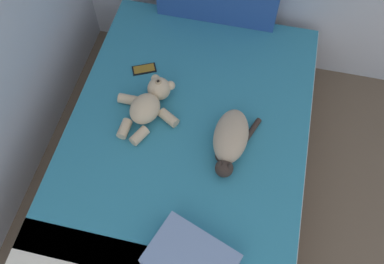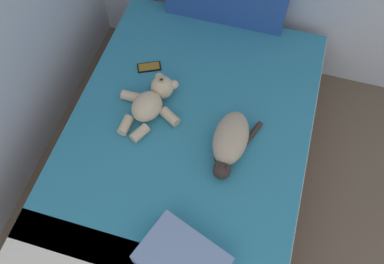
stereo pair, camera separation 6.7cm
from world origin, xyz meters
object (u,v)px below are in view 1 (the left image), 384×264
Objects in this scene: cell_phone at (144,69)px; bed at (187,152)px; throw_pillow at (191,260)px; cat at (230,139)px; teddy_bear at (149,103)px.

bed is at bearing -46.73° from cell_phone.
cell_phone is at bearing 116.80° from throw_pillow.
cat is at bearing -6.66° from bed.
teddy_bear reaches higher than cell_phone.
throw_pillow is at bearing -95.66° from cat.
cell_phone is (-0.62, 0.42, -0.07)m from cat.
cat reaches higher than cell_phone.
teddy_bear is 1.16× the size of throw_pillow.
throw_pillow is (0.55, -1.10, 0.05)m from cell_phone.
cat is 2.56× the size of cell_phone.
bed is 4.31× the size of teddy_bear.
cell_phone reaches higher than bed.
teddy_bear is 2.82× the size of cell_phone.
cat reaches higher than bed.
cell_phone is at bearing 112.78° from teddy_bear.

